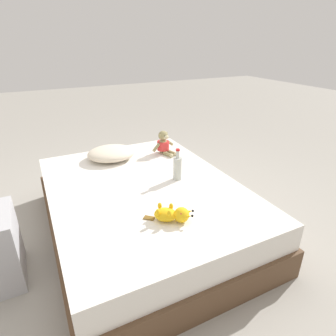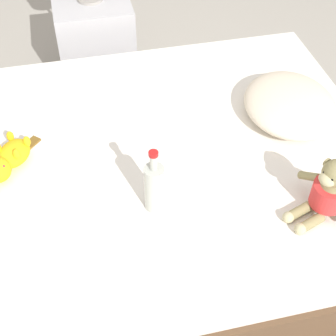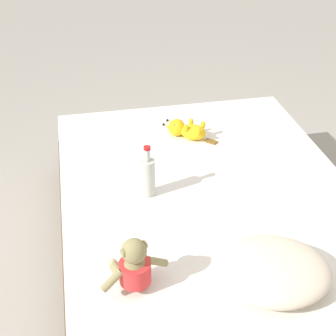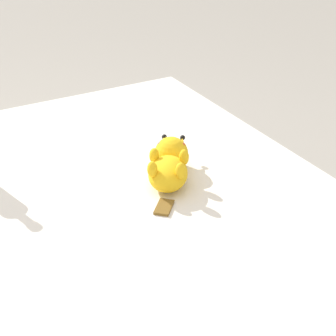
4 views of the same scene
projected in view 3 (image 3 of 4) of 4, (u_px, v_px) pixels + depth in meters
The scene contains 6 objects.
ground_plane at pixel (204, 252), 2.68m from camera, with size 16.00×16.00×0.00m, color #9E998E.
bed at pixel (206, 223), 2.57m from camera, with size 1.48×1.95×0.42m.
pillow at pixel (272, 270), 1.90m from camera, with size 0.51×0.45×0.12m.
plush_monkey at pixel (134, 267), 1.86m from camera, with size 0.28×0.25×0.24m.
plush_yellow_creature at pixel (186, 130), 2.85m from camera, with size 0.30×0.24×0.10m.
glass_bottle at pixel (148, 176), 2.36m from camera, with size 0.07×0.07×0.27m.
Camera 3 is at (0.59, 1.91, 1.86)m, focal length 52.84 mm.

